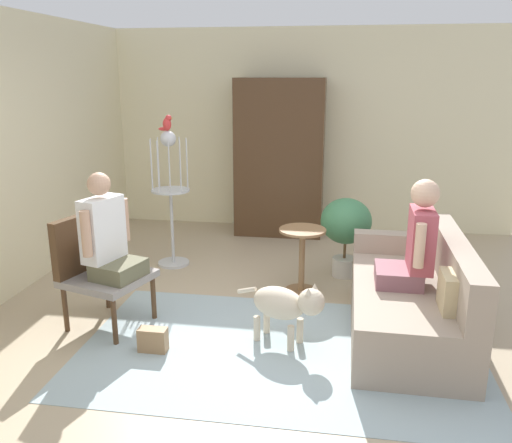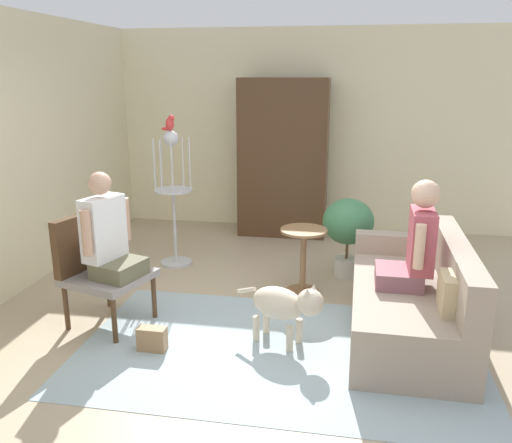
% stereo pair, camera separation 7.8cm
% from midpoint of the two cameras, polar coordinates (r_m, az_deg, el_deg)
% --- Properties ---
extents(ground_plane, '(8.04, 8.04, 0.00)m').
position_cam_midpoint_polar(ground_plane, '(4.55, 0.80, -12.21)').
color(ground_plane, tan).
extents(back_wall, '(5.81, 0.12, 2.74)m').
position_cam_midpoint_polar(back_wall, '(7.45, 4.66, 9.79)').
color(back_wall, beige).
rests_on(back_wall, ground).
extents(area_rug, '(3.17, 1.92, 0.01)m').
position_cam_midpoint_polar(area_rug, '(4.33, 2.04, -13.73)').
color(area_rug, '#9EB2B7').
rests_on(area_rug, ground).
extents(couch, '(0.92, 1.81, 0.84)m').
position_cam_midpoint_polar(couch, '(4.63, 16.16, -8.26)').
color(couch, gray).
rests_on(couch, ground).
extents(armchair, '(0.78, 0.78, 0.97)m').
position_cam_midpoint_polar(armchair, '(4.78, -17.45, -4.27)').
color(armchair, '#4C331E').
rests_on(armchair, ground).
extents(person_on_couch, '(0.46, 0.56, 0.88)m').
position_cam_midpoint_polar(person_on_couch, '(4.42, 16.32, -2.25)').
color(person_on_couch, '#87555F').
extents(person_on_armchair, '(0.50, 0.53, 0.89)m').
position_cam_midpoint_polar(person_on_armchair, '(4.60, -16.30, -1.47)').
color(person_on_armchair, brown).
extents(round_end_table, '(0.46, 0.46, 0.67)m').
position_cam_midpoint_polar(round_end_table, '(5.24, 4.57, -3.71)').
color(round_end_table, olive).
rests_on(round_end_table, ground).
extents(dog, '(0.75, 0.43, 0.56)m').
position_cam_midpoint_polar(dog, '(4.28, 2.71, -8.93)').
color(dog, beige).
rests_on(dog, ground).
extents(bird_cage_stand, '(0.43, 0.43, 1.54)m').
position_cam_midpoint_polar(bird_cage_stand, '(5.98, -9.60, 2.89)').
color(bird_cage_stand, silver).
rests_on(bird_cage_stand, ground).
extents(parrot, '(0.17, 0.10, 0.17)m').
position_cam_midpoint_polar(parrot, '(5.86, -9.99, 10.43)').
color(parrot, red).
rests_on(parrot, bird_cage_stand).
extents(potted_plant, '(0.54, 0.54, 0.87)m').
position_cam_midpoint_polar(potted_plant, '(5.68, 9.32, -0.38)').
color(potted_plant, beige).
rests_on(potted_plant, ground).
extents(armoire_cabinet, '(1.17, 0.56, 2.08)m').
position_cam_midpoint_polar(armoire_cabinet, '(7.12, 2.28, 6.89)').
color(armoire_cabinet, '#4C331E').
rests_on(armoire_cabinet, ground).
extents(handbag, '(0.23, 0.11, 0.20)m').
position_cam_midpoint_polar(handbag, '(4.36, -11.62, -12.45)').
color(handbag, '#99724C').
rests_on(handbag, ground).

